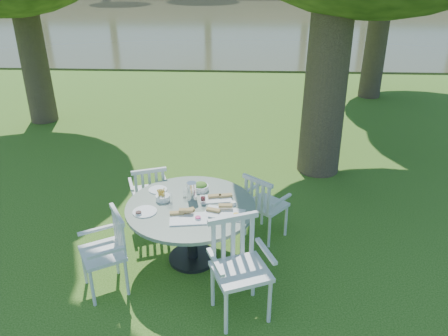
{
  "coord_description": "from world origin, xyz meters",
  "views": [
    {
      "loc": [
        0.25,
        -4.7,
        3.19
      ],
      "look_at": [
        0.0,
        0.2,
        0.85
      ],
      "focal_mm": 35.0,
      "sensor_mm": 36.0,
      "label": 1
    }
  ],
  "objects": [
    {
      "name": "chair_sw",
      "position": [
        -1.11,
        -1.04,
        0.52
      ],
      "size": [
        0.59,
        0.6,
        0.89
      ],
      "rotation": [
        0.0,
        0.0,
        -1.04
      ],
      "color": "silver",
      "rests_on": "ground"
    },
    {
      "name": "chair_nw",
      "position": [
        -0.96,
        0.17,
        0.51
      ],
      "size": [
        0.55,
        0.53,
        0.86
      ],
      "rotation": [
        0.0,
        0.0,
        -2.79
      ],
      "color": "silver",
      "rests_on": "ground"
    },
    {
      "name": "chair_ne",
      "position": [
        0.48,
        -0.05,
        0.51
      ],
      "size": [
        0.6,
        0.6,
        0.87
      ],
      "rotation": [
        0.0,
        0.0,
        -3.84
      ],
      "color": "silver",
      "rests_on": "ground"
    },
    {
      "name": "table",
      "position": [
        -0.33,
        -0.53,
        0.6
      ],
      "size": [
        1.44,
        1.44,
        0.73
      ],
      "color": "black",
      "rests_on": "ground"
    },
    {
      "name": "chair_se",
      "position": [
        0.2,
        -1.29,
        0.59
      ],
      "size": [
        0.65,
        0.63,
        1.0
      ],
      "rotation": [
        0.0,
        0.0,
        0.39
      ],
      "color": "silver",
      "rests_on": "ground"
    },
    {
      "name": "tableware",
      "position": [
        -0.34,
        -0.48,
        0.77
      ],
      "size": [
        1.22,
        0.9,
        0.21
      ],
      "color": "white",
      "rests_on": "table"
    },
    {
      "name": "river",
      "position": [
        0.0,
        23.0,
        0.0
      ],
      "size": [
        100.0,
        28.0,
        0.12
      ],
      "primitive_type": "cube",
      "color": "#373921",
      "rests_on": "ground"
    },
    {
      "name": "ground",
      "position": [
        0.0,
        0.0,
        0.0
      ],
      "size": [
        140.0,
        140.0,
        0.0
      ],
      "primitive_type": "plane",
      "color": "#1F440E",
      "rests_on": "ground"
    }
  ]
}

